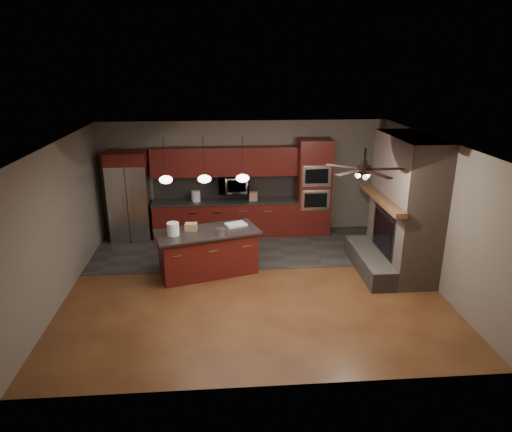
{
  "coord_description": "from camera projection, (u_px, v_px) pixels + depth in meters",
  "views": [
    {
      "loc": [
        -0.57,
        -8.05,
        4.17
      ],
      "look_at": [
        0.11,
        0.6,
        1.2
      ],
      "focal_mm": 32.0,
      "sensor_mm": 36.0,
      "label": 1
    }
  ],
  "objects": [
    {
      "name": "counter_box",
      "position": [
        254.0,
        196.0,
        11.17
      ],
      "size": [
        0.22,
        0.18,
        0.22
      ],
      "primitive_type": "cube",
      "rotation": [
        0.0,
        0.0,
        -0.14
      ],
      "color": "#A17153",
      "rests_on": "back_cabinetry"
    },
    {
      "name": "refrigerator",
      "position": [
        130.0,
        196.0,
        10.9
      ],
      "size": [
        0.93,
        0.75,
        2.17
      ],
      "color": "silver",
      "rests_on": "ground"
    },
    {
      "name": "oven_tower",
      "position": [
        314.0,
        187.0,
        11.26
      ],
      "size": [
        0.8,
        0.63,
        2.38
      ],
      "color": "#591013",
      "rests_on": "ground"
    },
    {
      "name": "ceiling",
      "position": [
        253.0,
        142.0,
        8.08
      ],
      "size": [
        7.0,
        6.0,
        0.02
      ],
      "primitive_type": "cube",
      "color": "white",
      "rests_on": "back_wall"
    },
    {
      "name": "left_wall",
      "position": [
        61.0,
        221.0,
        8.27
      ],
      "size": [
        0.02,
        6.0,
        2.8
      ],
      "primitive_type": "cube",
      "color": "#695F54",
      "rests_on": "ground"
    },
    {
      "name": "back_cabinetry",
      "position": [
        226.0,
        200.0,
        11.25
      ],
      "size": [
        3.59,
        0.64,
        2.2
      ],
      "color": "#591013",
      "rests_on": "ground"
    },
    {
      "name": "fireplace_column",
      "position": [
        402.0,
        211.0,
        9.17
      ],
      "size": [
        1.3,
        2.1,
        2.8
      ],
      "color": "#745E53",
      "rests_on": "ground"
    },
    {
      "name": "counter_bucket",
      "position": [
        196.0,
        196.0,
        11.11
      ],
      "size": [
        0.24,
        0.24,
        0.25
      ],
      "primitive_type": "cylinder",
      "rotation": [
        0.0,
        0.0,
        0.12
      ],
      "color": "silver",
      "rests_on": "back_cabinetry"
    },
    {
      "name": "pendant_center",
      "position": [
        204.0,
        179.0,
        8.94
      ],
      "size": [
        0.26,
        0.26,
        0.92
      ],
      "color": "black",
      "rests_on": "ceiling"
    },
    {
      "name": "ground",
      "position": [
        253.0,
        283.0,
        8.98
      ],
      "size": [
        7.0,
        7.0,
        0.0
      ],
      "primitive_type": "plane",
      "color": "brown",
      "rests_on": "ground"
    },
    {
      "name": "paint_can",
      "position": [
        221.0,
        231.0,
        8.97
      ],
      "size": [
        0.2,
        0.2,
        0.12
      ],
      "primitive_type": "cylinder",
      "rotation": [
        0.0,
        0.0,
        0.08
      ],
      "color": "#B1B1B6",
      "rests_on": "kitchen_island"
    },
    {
      "name": "ceiling_fan",
      "position": [
        364.0,
        169.0,
        7.57
      ],
      "size": [
        1.27,
        1.33,
        0.41
      ],
      "color": "black",
      "rests_on": "ceiling"
    },
    {
      "name": "pendant_left",
      "position": [
        166.0,
        179.0,
        8.89
      ],
      "size": [
        0.26,
        0.26,
        0.92
      ],
      "color": "black",
      "rests_on": "ceiling"
    },
    {
      "name": "paint_tray",
      "position": [
        236.0,
        224.0,
        9.45
      ],
      "size": [
        0.49,
        0.42,
        0.04
      ],
      "primitive_type": "cube",
      "rotation": [
        0.0,
        0.0,
        0.37
      ],
      "color": "white",
      "rests_on": "kitchen_island"
    },
    {
      "name": "white_bucket",
      "position": [
        173.0,
        229.0,
        8.9
      ],
      "size": [
        0.3,
        0.3,
        0.25
      ],
      "primitive_type": "cylinder",
      "rotation": [
        0.0,
        0.0,
        0.31
      ],
      "color": "white",
      "rests_on": "kitchen_island"
    },
    {
      "name": "cardboard_box",
      "position": [
        191.0,
        227.0,
        9.16
      ],
      "size": [
        0.25,
        0.19,
        0.15
      ],
      "primitive_type": "cube",
      "rotation": [
        0.0,
        0.0,
        -0.1
      ],
      "color": "#A47F55",
      "rests_on": "kitchen_island"
    },
    {
      "name": "slate_tile_patch",
      "position": [
        247.0,
        248.0,
        10.68
      ],
      "size": [
        7.0,
        2.4,
        0.01
      ],
      "primitive_type": "cube",
      "color": "#312F2C",
      "rests_on": "ground"
    },
    {
      "name": "pendant_right",
      "position": [
        243.0,
        178.0,
        9.0
      ],
      "size": [
        0.26,
        0.26,
        0.92
      ],
      "color": "black",
      "rests_on": "ceiling"
    },
    {
      "name": "microwave",
      "position": [
        234.0,
        184.0,
        11.14
      ],
      "size": [
        0.73,
        0.41,
        0.5
      ],
      "primitive_type": "imported",
      "color": "silver",
      "rests_on": "back_cabinetry"
    },
    {
      "name": "back_wall",
      "position": [
        244.0,
        177.0,
        11.36
      ],
      "size": [
        7.0,
        0.02,
        2.8
      ],
      "primitive_type": "cube",
      "color": "#695F54",
      "rests_on": "ground"
    },
    {
      "name": "right_wall",
      "position": [
        434.0,
        212.0,
        8.79
      ],
      "size": [
        0.02,
        6.0,
        2.8
      ],
      "primitive_type": "cube",
      "color": "#695F54",
      "rests_on": "ground"
    },
    {
      "name": "kitchen_island",
      "position": [
        208.0,
        252.0,
        9.29
      ],
      "size": [
        2.22,
        1.46,
        0.92
      ],
      "rotation": [
        0.0,
        0.0,
        0.28
      ],
      "color": "#591013",
      "rests_on": "ground"
    }
  ]
}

